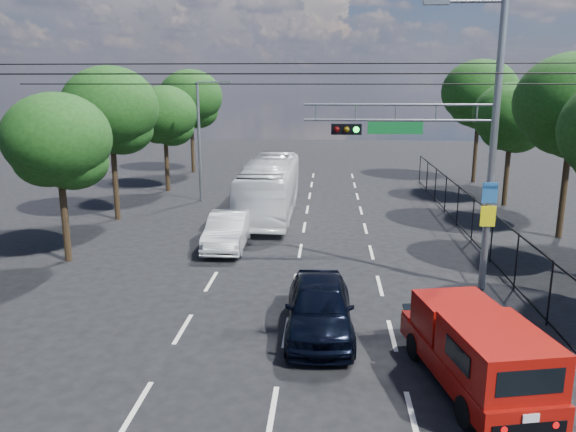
# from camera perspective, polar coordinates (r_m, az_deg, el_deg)

# --- Properties ---
(ground) EXTENTS (120.00, 120.00, 0.00)m
(ground) POSITION_cam_1_polar(r_m,az_deg,el_deg) (12.88, -1.59, -19.23)
(ground) COLOR black
(ground) RESTS_ON ground
(lane_markings) EXTENTS (6.12, 38.00, 0.01)m
(lane_markings) POSITION_cam_1_polar(r_m,az_deg,el_deg) (25.77, 1.47, -2.25)
(lane_markings) COLOR beige
(lane_markings) RESTS_ON ground
(signal_mast) EXTENTS (6.43, 0.39, 9.50)m
(signal_mast) POSITION_cam_1_polar(r_m,az_deg,el_deg) (19.32, 16.71, 7.77)
(signal_mast) COLOR slate
(signal_mast) RESTS_ON ground
(streetlight_left) EXTENTS (2.09, 0.22, 7.08)m
(streetlight_left) POSITION_cam_1_polar(r_m,az_deg,el_deg) (33.76, -8.75, 8.11)
(streetlight_left) COLOR slate
(streetlight_left) RESTS_ON ground
(utility_wires) EXTENTS (22.00, 5.04, 0.74)m
(utility_wires) POSITION_cam_1_polar(r_m,az_deg,el_deg) (19.66, 0.88, 14.22)
(utility_wires) COLOR black
(utility_wires) RESTS_ON ground
(fence_right) EXTENTS (0.06, 34.03, 2.00)m
(fence_right) POSITION_cam_1_polar(r_m,az_deg,el_deg) (24.59, 19.27, -1.30)
(fence_right) COLOR black
(fence_right) RESTS_ON ground
(tree_right_c) EXTENTS (5.10, 5.10, 8.29)m
(tree_right_c) POSITION_cam_1_polar(r_m,az_deg,el_deg) (27.98, 26.99, 9.47)
(tree_right_c) COLOR black
(tree_right_c) RESTS_ON ground
(tree_right_d) EXTENTS (4.32, 4.32, 7.02)m
(tree_right_d) POSITION_cam_1_polar(r_m,az_deg,el_deg) (34.46, 21.76, 8.95)
(tree_right_d) COLOR black
(tree_right_d) RESTS_ON ground
(tree_right_e) EXTENTS (5.28, 5.28, 8.58)m
(tree_right_e) POSITION_cam_1_polar(r_m,az_deg,el_deg) (42.16, 18.90, 11.29)
(tree_right_e) COLOR black
(tree_right_e) RESTS_ON ground
(tree_left_b) EXTENTS (4.08, 4.08, 6.63)m
(tree_left_b) POSITION_cam_1_polar(r_m,az_deg,el_deg) (23.34, -22.25, 6.59)
(tree_left_b) COLOR black
(tree_left_b) RESTS_ON ground
(tree_left_c) EXTENTS (4.80, 4.80, 7.80)m
(tree_left_c) POSITION_cam_1_polar(r_m,az_deg,el_deg) (29.91, -17.53, 9.79)
(tree_left_c) COLOR black
(tree_left_c) RESTS_ON ground
(tree_left_d) EXTENTS (4.20, 4.20, 6.83)m
(tree_left_d) POSITION_cam_1_polar(r_m,az_deg,el_deg) (37.39, -12.39, 9.65)
(tree_left_d) COLOR black
(tree_left_d) RESTS_ON ground
(tree_left_e) EXTENTS (4.92, 4.92, 7.99)m
(tree_left_e) POSITION_cam_1_polar(r_m,az_deg,el_deg) (45.13, -9.81, 11.38)
(tree_left_e) COLOR black
(tree_left_e) RESTS_ON ground
(red_pickup) EXTENTS (2.79, 5.28, 1.87)m
(red_pickup) POSITION_cam_1_polar(r_m,az_deg,el_deg) (13.90, 18.53, -12.67)
(red_pickup) COLOR black
(red_pickup) RESTS_ON ground
(navy_hatchback) EXTENTS (2.01, 4.71, 1.59)m
(navy_hatchback) POSITION_cam_1_polar(r_m,az_deg,el_deg) (16.02, 3.20, -9.20)
(navy_hatchback) COLOR black
(navy_hatchback) RESTS_ON ground
(white_bus) EXTENTS (2.51, 10.64, 2.96)m
(white_bus) POSITION_cam_1_polar(r_m,az_deg,el_deg) (30.14, -1.84, 2.92)
(white_bus) COLOR white
(white_bus) RESTS_ON ground
(white_van) EXTENTS (1.65, 4.58, 1.50)m
(white_van) POSITION_cam_1_polar(r_m,az_deg,el_deg) (24.31, -6.14, -1.46)
(white_van) COLOR silver
(white_van) RESTS_ON ground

